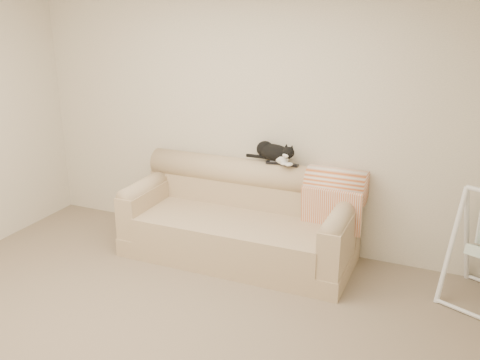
# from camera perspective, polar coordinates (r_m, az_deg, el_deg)

# --- Properties ---
(ground_plane) EXTENTS (5.00, 5.00, 0.00)m
(ground_plane) POSITION_cam_1_polar(r_m,az_deg,el_deg) (4.10, -8.39, -17.25)
(ground_plane) COLOR #7E6D5C
(ground_plane) RESTS_ON ground
(room_shell) EXTENTS (5.04, 4.04, 2.60)m
(room_shell) POSITION_cam_1_polar(r_m,az_deg,el_deg) (3.44, -9.60, 3.81)
(room_shell) COLOR beige
(room_shell) RESTS_ON ground
(sofa) EXTENTS (2.20, 0.93, 0.90)m
(sofa) POSITION_cam_1_polar(r_m,az_deg,el_deg) (5.20, 0.10, -4.38)
(sofa) COLOR tan
(sofa) RESTS_ON ground
(remote_a) EXTENTS (0.19, 0.08, 0.03)m
(remote_a) POSITION_cam_1_polar(r_m,az_deg,el_deg) (5.13, 3.80, 1.89)
(remote_a) COLOR black
(remote_a) RESTS_ON sofa
(remote_b) EXTENTS (0.17, 0.06, 0.02)m
(remote_b) POSITION_cam_1_polar(r_m,az_deg,el_deg) (5.08, 5.32, 1.65)
(remote_b) COLOR black
(remote_b) RESTS_ON sofa
(tuxedo_cat) EXTENTS (0.53, 0.33, 0.21)m
(tuxedo_cat) POSITION_cam_1_polar(r_m,az_deg,el_deg) (5.13, 3.70, 2.95)
(tuxedo_cat) COLOR black
(tuxedo_cat) RESTS_ON sofa
(throw_blanket) EXTENTS (0.55, 0.38, 0.58)m
(throw_blanket) POSITION_cam_1_polar(r_m,az_deg,el_deg) (5.02, 10.18, -0.97)
(throw_blanket) COLOR #D36129
(throw_blanket) RESTS_ON sofa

